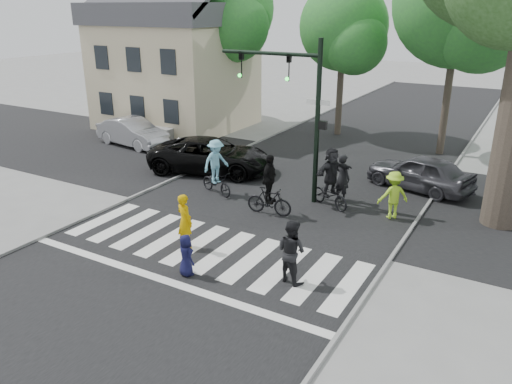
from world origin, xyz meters
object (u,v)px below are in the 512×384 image
traffic_signal (297,97)px  car_silver (133,132)px  pedestrian_adult (291,251)px  cyclist_right (331,181)px  cyclist_left (216,171)px  car_suv (211,156)px  cyclist_mid (269,190)px  car_grey (420,172)px  pedestrian_child (186,255)px  pedestrian_woman (185,221)px

traffic_signal → car_silver: traffic_signal is taller
pedestrian_adult → cyclist_right: cyclist_right is taller
cyclist_left → car_suv: size_ratio=0.40×
cyclist_left → pedestrian_adult: bearing=-39.5°
cyclist_mid → car_grey: cyclist_mid is taller
cyclist_mid → cyclist_right: 2.39m
traffic_signal → car_grey: bearing=40.9°
pedestrian_child → car_silver: bearing=-18.5°
pedestrian_adult → cyclist_mid: (-2.72, 3.76, 0.02)m
pedestrian_adult → car_silver: pedestrian_adult is taller
traffic_signal → cyclist_right: traffic_signal is taller
traffic_signal → cyclist_mid: size_ratio=2.72×
pedestrian_woman → car_suv: pedestrian_woman is taller
cyclist_right → pedestrian_child: bearing=-102.7°
car_suv → car_grey: 8.91m
car_silver → car_grey: bearing=-79.6°
pedestrian_woman → car_grey: size_ratio=0.41×
traffic_signal → car_suv: size_ratio=1.10×
traffic_signal → cyclist_left: bearing=-159.0°
pedestrian_adult → car_silver: bearing=-16.4°
cyclist_right → car_grey: cyclist_right is taller
pedestrian_adult → cyclist_right: 5.63m
car_suv → car_silver: car_suv is taller
pedestrian_woman → car_silver: pedestrian_woman is taller
pedestrian_child → pedestrian_adult: 2.89m
car_suv → cyclist_mid: bearing=-138.7°
car_suv → cyclist_left: bearing=-156.3°
traffic_signal → cyclist_mid: 3.55m
cyclist_right → car_grey: 4.32m
cyclist_left → cyclist_right: cyclist_right is taller
pedestrian_adult → cyclist_left: bearing=-24.0°
car_silver → car_grey: 14.83m
pedestrian_child → cyclist_left: (-2.91, 5.74, 0.35)m
pedestrian_woman → cyclist_right: size_ratio=0.77×
car_grey → traffic_signal: bearing=-33.8°
pedestrian_adult → cyclist_mid: 4.64m
pedestrian_adult → car_grey: bearing=-82.5°
traffic_signal → pedestrian_child: bearing=-89.7°
pedestrian_child → cyclist_mid: size_ratio=0.55×
pedestrian_woman → car_suv: size_ratio=0.32×
pedestrian_child → cyclist_left: 6.44m
cyclist_mid → pedestrian_woman: bearing=-105.0°
pedestrian_child → car_suv: car_suv is taller
cyclist_right → car_silver: (-12.42, 2.89, -0.28)m
cyclist_left → car_silver: 8.88m
cyclist_left → car_suv: bearing=129.2°
car_suv → car_silver: bearing=59.6°
cyclist_mid → car_grey: size_ratio=0.52×
cyclist_left → car_grey: cyclist_left is taller
traffic_signal → cyclist_right: size_ratio=2.66×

